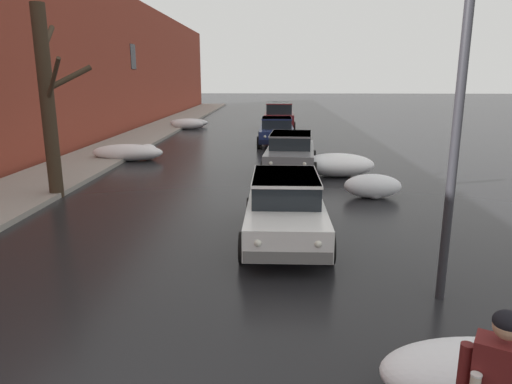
{
  "coord_description": "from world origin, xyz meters",
  "views": [
    {
      "loc": [
        1.85,
        -2.45,
        3.5
      ],
      "look_at": [
        1.48,
        6.41,
        1.32
      ],
      "focal_mm": 32.9,
      "sensor_mm": 36.0,
      "label": 1
    }
  ],
  "objects_px": {
    "suv_maroon_parked_far_down_block": "(279,115)",
    "sedan_darkblue_parked_kerbside_mid": "(277,131)",
    "sedan_white_approaching_near_lane": "(285,206)",
    "sedan_grey_parked_kerbside_close": "(291,151)",
    "bare_tree_second_along_sidewalk": "(49,99)",
    "street_lamp_post": "(461,85)"
  },
  "relations": [
    {
      "from": "street_lamp_post",
      "to": "sedan_darkblue_parked_kerbside_mid",
      "type": "bearing_deg",
      "value": 98.63
    },
    {
      "from": "street_lamp_post",
      "to": "bare_tree_second_along_sidewalk",
      "type": "bearing_deg",
      "value": 145.71
    },
    {
      "from": "sedan_darkblue_parked_kerbside_mid",
      "to": "street_lamp_post",
      "type": "height_order",
      "value": "street_lamp_post"
    },
    {
      "from": "suv_maroon_parked_far_down_block",
      "to": "sedan_darkblue_parked_kerbside_mid",
      "type": "bearing_deg",
      "value": -91.29
    },
    {
      "from": "bare_tree_second_along_sidewalk",
      "to": "sedan_grey_parked_kerbside_close",
      "type": "distance_m",
      "value": 8.53
    },
    {
      "from": "bare_tree_second_along_sidewalk",
      "to": "sedan_darkblue_parked_kerbside_mid",
      "type": "xyz_separation_m",
      "value": [
        6.56,
        11.18,
        -2.13
      ]
    },
    {
      "from": "sedan_white_approaching_near_lane",
      "to": "street_lamp_post",
      "type": "relative_size",
      "value": 0.71
    },
    {
      "from": "bare_tree_second_along_sidewalk",
      "to": "sedan_grey_parked_kerbside_close",
      "type": "relative_size",
      "value": 1.21
    },
    {
      "from": "sedan_grey_parked_kerbside_close",
      "to": "sedan_darkblue_parked_kerbside_mid",
      "type": "xyz_separation_m",
      "value": [
        -0.53,
        6.93,
        -0.0
      ]
    },
    {
      "from": "sedan_white_approaching_near_lane",
      "to": "street_lamp_post",
      "type": "bearing_deg",
      "value": -48.18
    },
    {
      "from": "sedan_white_approaching_near_lane",
      "to": "sedan_grey_parked_kerbside_close",
      "type": "xyz_separation_m",
      "value": [
        0.34,
        7.77,
        0.0
      ]
    },
    {
      "from": "sedan_white_approaching_near_lane",
      "to": "suv_maroon_parked_far_down_block",
      "type": "relative_size",
      "value": 0.94
    },
    {
      "from": "sedan_darkblue_parked_kerbside_mid",
      "to": "suv_maroon_parked_far_down_block",
      "type": "relative_size",
      "value": 0.86
    },
    {
      "from": "sedan_darkblue_parked_kerbside_mid",
      "to": "suv_maroon_parked_far_down_block",
      "type": "bearing_deg",
      "value": 88.71
    },
    {
      "from": "sedan_white_approaching_near_lane",
      "to": "sedan_grey_parked_kerbside_close",
      "type": "bearing_deg",
      "value": 87.47
    },
    {
      "from": "sedan_white_approaching_near_lane",
      "to": "street_lamp_post",
      "type": "height_order",
      "value": "street_lamp_post"
    },
    {
      "from": "bare_tree_second_along_sidewalk",
      "to": "sedan_darkblue_parked_kerbside_mid",
      "type": "distance_m",
      "value": 13.14
    },
    {
      "from": "bare_tree_second_along_sidewalk",
      "to": "suv_maroon_parked_far_down_block",
      "type": "height_order",
      "value": "bare_tree_second_along_sidewalk"
    },
    {
      "from": "sedan_grey_parked_kerbside_close",
      "to": "suv_maroon_parked_far_down_block",
      "type": "distance_m",
      "value": 14.21
    },
    {
      "from": "suv_maroon_parked_far_down_block",
      "to": "bare_tree_second_along_sidewalk",
      "type": "bearing_deg",
      "value": -110.01
    },
    {
      "from": "bare_tree_second_along_sidewalk",
      "to": "street_lamp_post",
      "type": "distance_m",
      "value": 11.15
    },
    {
      "from": "sedan_white_approaching_near_lane",
      "to": "suv_maroon_parked_far_down_block",
      "type": "bearing_deg",
      "value": 90.05
    }
  ]
}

